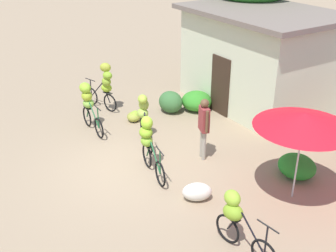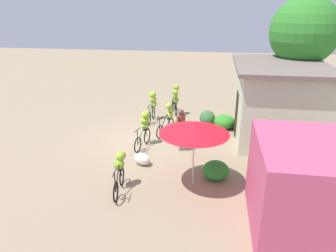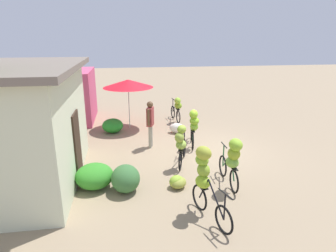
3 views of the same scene
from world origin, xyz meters
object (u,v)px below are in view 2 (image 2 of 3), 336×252
tree_behind_building (304,32)px  bicycle_center_loaded (168,116)px  bicycle_rightmost (119,168)px  market_umbrella (194,128)px  bicycle_leftmost (176,97)px  bicycle_near_pile (153,103)px  building_low (277,101)px  person_vendor (181,125)px  shop_pink (309,188)px  bicycle_by_shop (144,126)px  banana_pile_on_ground (179,120)px  produce_sack (142,159)px

tree_behind_building → bicycle_center_loaded: bearing=-69.7°
tree_behind_building → bicycle_rightmost: (7.32, -6.84, -3.76)m
market_umbrella → bicycle_leftmost: 7.39m
bicycle_near_pile → building_low: bearing=77.6°
market_umbrella → person_vendor: size_ratio=1.25×
tree_behind_building → bicycle_leftmost: bearing=-93.9°
tree_behind_building → shop_pink: bearing=-9.4°
bicycle_by_shop → person_vendor: 1.62m
building_low → bicycle_rightmost: building_low is taller
building_low → bicycle_near_pile: size_ratio=3.27×
market_umbrella → bicycle_near_pile: 6.72m
tree_behind_building → banana_pile_on_ground: 7.20m
bicycle_leftmost → person_vendor: (4.51, 0.83, 0.11)m
person_vendor → building_low: bearing=118.2°
bicycle_near_pile → produce_sack: size_ratio=2.31×
shop_pink → bicycle_rightmost: shop_pink is taller
bicycle_center_loaded → produce_sack: bicycle_center_loaded is taller
bicycle_rightmost → banana_pile_on_ground: size_ratio=2.38×
bicycle_leftmost → bicycle_center_loaded: size_ratio=1.05×
shop_pink → tree_behind_building: (-8.42, 1.40, 3.26)m
bicycle_by_shop → produce_sack: bearing=9.5°
bicycle_rightmost → tree_behind_building: bearing=137.0°
shop_pink → market_umbrella: bearing=-118.4°
building_low → produce_sack: building_low is taller
produce_sack → bicycle_rightmost: bearing=-10.2°
bicycle_near_pile → banana_pile_on_ground: (0.28, 1.45, -0.75)m
tree_behind_building → bicycle_leftmost: (-0.42, -6.06, -3.51)m
shop_pink → bicycle_leftmost: (-8.83, -4.66, -0.25)m
building_low → shop_pink: 6.49m
bicycle_rightmost → produce_sack: bearing=169.8°
bicycle_near_pile → produce_sack: bearing=6.9°
bicycle_rightmost → person_vendor: bearing=153.6°
bicycle_center_loaded → person_vendor: (1.86, 0.80, 0.28)m
bicycle_center_loaded → bicycle_by_shop: size_ratio=1.00×
person_vendor → shop_pink: bearing=41.6°
bicycle_rightmost → produce_sack: 1.83m
building_low → tree_behind_building: bearing=148.2°
bicycle_leftmost → person_vendor: size_ratio=0.96×
banana_pile_on_ground → produce_sack: (4.67, -0.85, 0.06)m
building_low → bicycle_by_shop: building_low is taller
banana_pile_on_ground → produce_sack: produce_sack is taller
bicycle_leftmost → produce_sack: bicycle_leftmost is taller
bicycle_leftmost → bicycle_by_shop: bearing=-10.1°
bicycle_near_pile → bicycle_rightmost: 6.69m
bicycle_rightmost → person_vendor: person_vendor is taller
building_low → person_vendor: bearing=-61.8°
building_low → bicycle_leftmost: bearing=-115.9°
bicycle_near_pile → bicycle_rightmost: bicycle_near_pile is taller
person_vendor → bicycle_near_pile: bearing=-151.3°
building_low → bicycle_rightmost: size_ratio=3.34×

